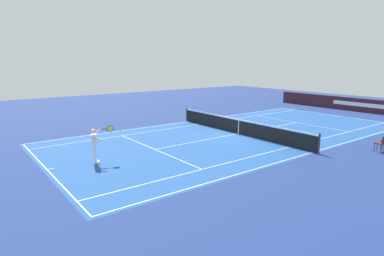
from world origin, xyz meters
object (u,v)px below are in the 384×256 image
at_px(tennis_ball, 284,136).
at_px(tennis_net, 239,126).
at_px(spectator_chair_2, 382,142).
at_px(tennis_player_near, 95,144).

bearing_deg(tennis_ball, tennis_net, -54.74).
height_order(tennis_net, spectator_chair_2, tennis_net).
height_order(tennis_player_near, tennis_ball, tennis_player_near).
bearing_deg(tennis_ball, tennis_player_near, -9.86).
height_order(tennis_net, tennis_ball, tennis_net).
distance_m(tennis_player_near, spectator_chair_2, 14.62).
xyz_separation_m(tennis_net, tennis_ball, (-1.68, 2.38, -0.46)).
xyz_separation_m(tennis_net, tennis_player_near, (9.81, 0.38, 0.44)).
relative_size(tennis_net, tennis_ball, 177.27).
relative_size(tennis_net, spectator_chair_2, 13.30).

